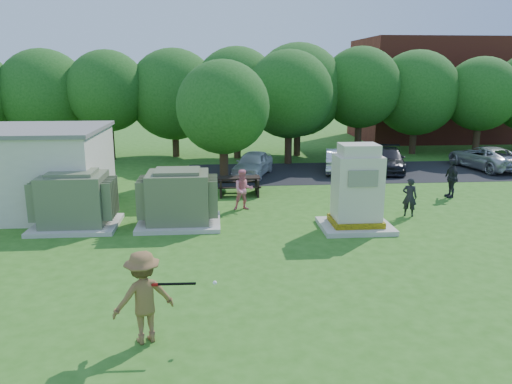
{
  "coord_description": "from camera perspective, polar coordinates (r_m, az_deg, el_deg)",
  "views": [
    {
      "loc": [
        -1.43,
        -13.26,
        5.53
      ],
      "look_at": [
        0.0,
        4.0,
        1.3
      ],
      "focal_mm": 35.0,
      "sensor_mm": 36.0,
      "label": 1
    }
  ],
  "objects": [
    {
      "name": "picnic_table",
      "position": [
        22.74,
        -1.97,
        0.97
      ],
      "size": [
        1.92,
        1.44,
        0.82
      ],
      "color": "black",
      "rests_on": "ground"
    },
    {
      "name": "batter",
      "position": [
        10.74,
        -12.74,
        -11.64
      ],
      "size": [
        1.46,
        1.16,
        1.98
      ],
      "primitive_type": "imported",
      "rotation": [
        0.0,
        0.0,
        3.53
      ],
      "color": "brown",
      "rests_on": "ground"
    },
    {
      "name": "batting_equipment",
      "position": [
        10.49,
        -9.0,
        -10.34
      ],
      "size": [
        1.42,
        0.3,
        0.18
      ],
      "color": "black",
      "rests_on": "ground"
    },
    {
      "name": "transformer_right",
      "position": [
        18.39,
        -8.86,
        -0.8
      ],
      "size": [
        3.0,
        2.4,
        2.07
      ],
      "color": "beige",
      "rests_on": "ground"
    },
    {
      "name": "tree_row",
      "position": [
        31.95,
        1.0,
        11.25
      ],
      "size": [
        41.3,
        13.3,
        7.3
      ],
      "color": "#47301E",
      "rests_on": "ground"
    },
    {
      "name": "ground",
      "position": [
        14.44,
        1.33,
        -8.8
      ],
      "size": [
        120.0,
        120.0,
        0.0
      ],
      "primitive_type": "plane",
      "color": "#2D6619",
      "rests_on": "ground"
    },
    {
      "name": "generator_cabinet",
      "position": [
        17.99,
        11.46,
        -0.03
      ],
      "size": [
        2.51,
        2.05,
        3.06
      ],
      "color": "beige",
      "rests_on": "ground"
    },
    {
      "name": "car_silver_b",
      "position": [
        31.64,
        24.7,
        3.61
      ],
      "size": [
        3.04,
        5.07,
        1.32
      ],
      "primitive_type": "imported",
      "rotation": [
        0.0,
        0.0,
        3.33
      ],
      "color": "#B9B9BE",
      "rests_on": "ground"
    },
    {
      "name": "car_dark",
      "position": [
        29.14,
        14.86,
        3.59
      ],
      "size": [
        2.94,
        4.69,
        1.27
      ],
      "primitive_type": "imported",
      "rotation": [
        0.0,
        0.0,
        -0.29
      ],
      "color": "black",
      "rests_on": "ground"
    },
    {
      "name": "transformer_left",
      "position": [
        19.03,
        -20.04,
        -0.99
      ],
      "size": [
        3.0,
        2.4,
        2.07
      ],
      "color": "beige",
      "rests_on": "ground"
    },
    {
      "name": "person_by_generator",
      "position": [
        20.21,
        17.15,
        -0.55
      ],
      "size": [
        0.66,
        0.57,
        1.52
      ],
      "primitive_type": "imported",
      "rotation": [
        0.0,
        0.0,
        2.68
      ],
      "color": "black",
      "rests_on": "ground"
    },
    {
      "name": "brick_building",
      "position": [
        44.73,
        21.41,
        10.84
      ],
      "size": [
        15.0,
        8.0,
        8.0
      ],
      "primitive_type": "cube",
      "color": "maroon",
      "rests_on": "ground"
    },
    {
      "name": "car_white",
      "position": [
        26.87,
        -0.36,
        3.27
      ],
      "size": [
        2.76,
        4.14,
        1.31
      ],
      "primitive_type": "imported",
      "rotation": [
        0.0,
        0.0,
        -0.35
      ],
      "color": "silver",
      "rests_on": "ground"
    },
    {
      "name": "parking_strip",
      "position": [
        28.6,
        12.51,
        2.26
      ],
      "size": [
        20.0,
        6.0,
        0.01
      ],
      "primitive_type": "cube",
      "color": "#232326",
      "rests_on": "ground"
    },
    {
      "name": "person_walking_right",
      "position": [
        23.83,
        21.42,
        1.47
      ],
      "size": [
        0.45,
        1.02,
        1.73
      ],
      "primitive_type": "imported",
      "rotation": [
        0.0,
        0.0,
        4.74
      ],
      "color": "#242429",
      "rests_on": "ground"
    },
    {
      "name": "car_silver_a",
      "position": [
        28.29,
        9.39,
        3.6
      ],
      "size": [
        2.21,
        4.15,
        1.3
      ],
      "primitive_type": "imported",
      "rotation": [
        0.0,
        0.0,
        2.92
      ],
      "color": "silver",
      "rests_on": "ground"
    },
    {
      "name": "person_at_picnic",
      "position": [
        20.18,
        -1.46,
        0.26
      ],
      "size": [
        0.87,
        0.72,
        1.66
      ],
      "primitive_type": "imported",
      "rotation": [
        0.0,
        0.0,
        0.11
      ],
      "color": "pink",
      "rests_on": "ground"
    }
  ]
}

